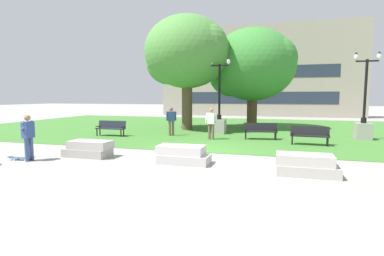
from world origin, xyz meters
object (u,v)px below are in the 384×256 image
skateboard (22,158)px  lamp_post_right (219,118)px  park_bench_near_right (111,127)px  person_bystander_near_lawn (211,122)px  person_bystander_far_lawn (171,120)px  concrete_block_center (89,149)px  park_bench_near_left (260,130)px  concrete_block_left (183,155)px  person_skateboarder (28,135)px  park_bench_far_left (310,134)px  concrete_block_right (306,165)px  lamp_post_center (364,122)px

skateboard → lamp_post_right: 11.39m
park_bench_near_right → person_bystander_near_lawn: 6.12m
skateboard → person_bystander_far_lawn: 8.67m
concrete_block_center → park_bench_near_left: (6.24, 6.72, 0.23)m
concrete_block_left → person_bystander_far_lawn: person_bystander_far_lawn is taller
concrete_block_center → person_skateboarder: person_skateboarder is taller
park_bench_near_right → person_skateboarder: bearing=-83.3°
concrete_block_left → park_bench_far_left: 7.28m
park_bench_near_left → lamp_post_right: 3.31m
lamp_post_right → person_bystander_far_lawn: size_ratio=2.79×
person_skateboarder → park_bench_near_right: person_skateboarder is taller
concrete_block_right → person_bystander_near_lawn: 7.82m
lamp_post_center → lamp_post_right: (-8.12, 0.35, 0.00)m
concrete_block_left → park_bench_near_left: park_bench_near_left is taller
person_skateboarder → park_bench_near_left: bearing=45.5°
concrete_block_right → skateboard: 10.09m
concrete_block_right → lamp_post_right: size_ratio=0.38×
person_skateboarder → skateboard: (-0.38, 0.01, -0.89)m
concrete_block_left → person_bystander_far_lawn: (-2.97, 6.89, 0.68)m
person_bystander_near_lawn → person_bystander_far_lawn: bearing=161.0°
lamp_post_right → person_bystander_near_lawn: 2.72m
concrete_block_left → lamp_post_right: size_ratio=0.39×
park_bench_near_left → lamp_post_center: size_ratio=0.39×
park_bench_near_left → lamp_post_right: (-2.69, 1.88, 0.46)m
lamp_post_right → park_bench_near_right: bearing=-154.1°
person_bystander_far_lawn → lamp_post_right: bearing=35.0°
lamp_post_right → person_bystander_near_lawn: bearing=-88.2°
person_skateboarder → park_bench_near_right: size_ratio=0.95×
concrete_block_right → park_bench_near_right: size_ratio=1.01×
lamp_post_center → person_bystander_near_lawn: bearing=-163.6°
person_bystander_far_lawn → park_bench_far_left: bearing=-10.0°
concrete_block_right → person_bystander_far_lawn: person_bystander_far_lawn is taller
skateboard → park_bench_near_left: 11.52m
concrete_block_right → park_bench_far_left: bearing=84.0°
lamp_post_right → person_bystander_far_lawn: 3.14m
person_bystander_near_lawn → person_bystander_far_lawn: size_ratio=1.00×
skateboard → park_bench_near_right: 6.99m
park_bench_near_left → park_bench_near_right: (-8.70, -1.04, 0.00)m
skateboard → concrete_block_center: bearing=32.4°
concrete_block_left → skateboard: concrete_block_left is taller
park_bench_far_left → skateboard: bearing=-147.8°
person_bystander_far_lawn → concrete_block_center: bearing=-98.2°
concrete_block_right → park_bench_near_left: park_bench_near_left is taller
skateboard → park_bench_near_right: size_ratio=0.57×
lamp_post_center → lamp_post_right: size_ratio=0.99×
park_bench_near_right → person_bystander_near_lawn: (6.10, 0.20, 0.44)m
park_bench_near_left → lamp_post_center: lamp_post_center is taller
concrete_block_left → concrete_block_right: size_ratio=1.01×
concrete_block_center → park_bench_near_right: 6.19m
person_skateboarder → person_bystander_far_lawn: (2.63, 8.09, 0.01)m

